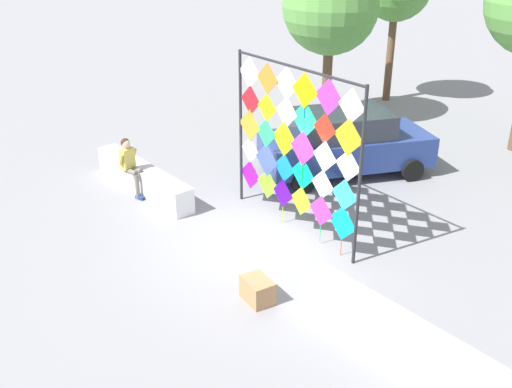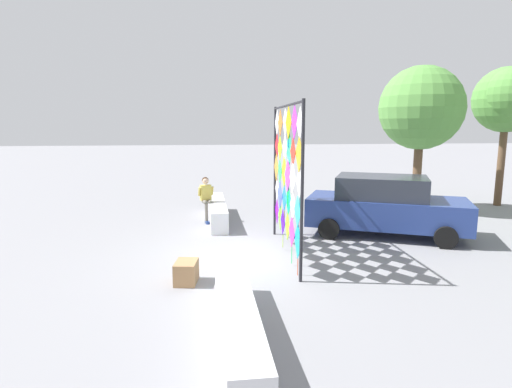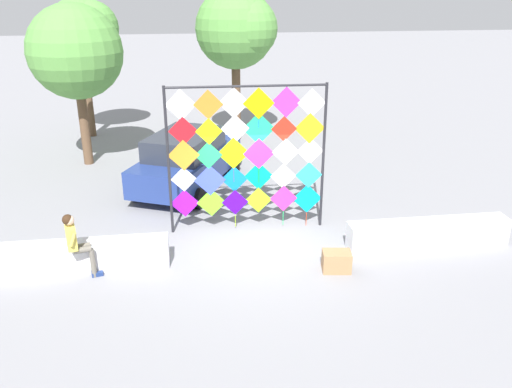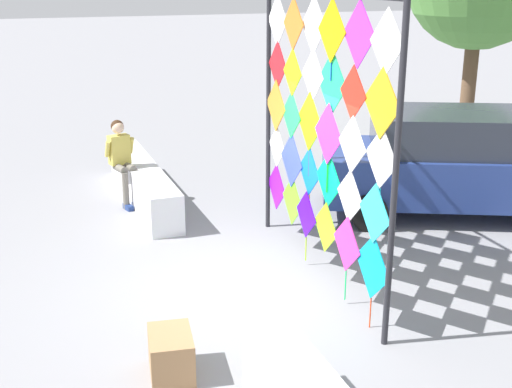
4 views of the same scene
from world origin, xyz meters
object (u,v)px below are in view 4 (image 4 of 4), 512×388
(kite_display_rack, at_px, (319,121))
(seated_vendor, at_px, (122,156))
(cardboard_box_large, at_px, (171,354))
(parked_car, at_px, (455,162))

(kite_display_rack, relative_size, seated_vendor, 2.60)
(seated_vendor, relative_size, cardboard_box_large, 2.42)
(kite_display_rack, height_order, cardboard_box_large, kite_display_rack)
(cardboard_box_large, bearing_deg, parked_car, 118.92)
(parked_car, bearing_deg, kite_display_rack, -65.93)
(kite_display_rack, bearing_deg, seated_vendor, -153.51)
(kite_display_rack, xyz_separation_m, cardboard_box_large, (1.69, -2.42, -1.91))
(seated_vendor, height_order, cardboard_box_large, seated_vendor)
(seated_vendor, xyz_separation_m, cardboard_box_large, (5.56, -0.49, -0.66))
(kite_display_rack, xyz_separation_m, parked_car, (-1.47, 3.28, -1.25))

